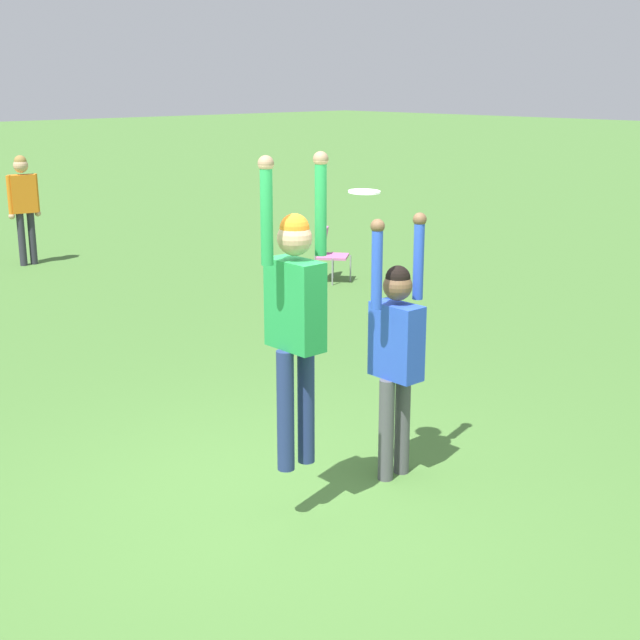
% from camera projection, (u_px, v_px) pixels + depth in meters
% --- Properties ---
extents(ground_plane, '(120.00, 120.00, 0.00)m').
position_uv_depth(ground_plane, '(289.00, 500.00, 6.59)').
color(ground_plane, '#477533').
extents(person_jumping, '(0.57, 0.43, 2.17)m').
position_uv_depth(person_jumping, '(295.00, 306.00, 5.96)').
color(person_jumping, navy).
rests_on(person_jumping, ground_plane).
extents(person_defending, '(0.56, 0.41, 2.06)m').
position_uv_depth(person_defending, '(396.00, 343.00, 6.72)').
color(person_defending, '#4C4C51').
rests_on(person_defending, ground_plane).
extents(frisbee, '(0.23, 0.23, 0.02)m').
position_uv_depth(frisbee, '(364.00, 192.00, 6.33)').
color(frisbee, white).
extents(camping_chair_0, '(0.64, 0.71, 0.80)m').
position_uv_depth(camping_chair_0, '(329.00, 250.00, 13.67)').
color(camping_chair_0, gray).
rests_on(camping_chair_0, ground_plane).
extents(person_spectator_near, '(0.56, 0.28, 1.82)m').
position_uv_depth(person_spectator_near, '(24.00, 199.00, 14.66)').
color(person_spectator_near, '#2D2D38').
rests_on(person_spectator_near, ground_plane).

